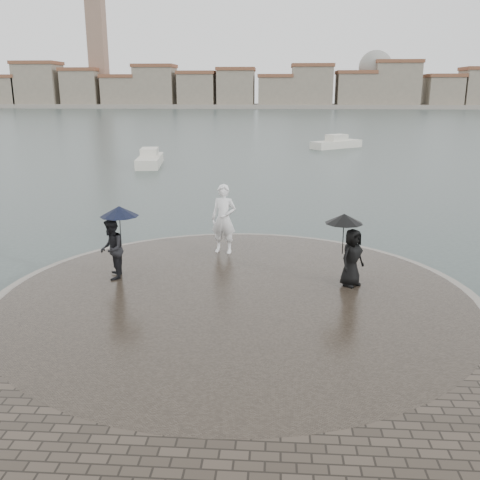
{
  "coord_description": "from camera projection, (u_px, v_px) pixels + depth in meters",
  "views": [
    {
      "loc": [
        0.98,
        -9.34,
        5.44
      ],
      "look_at": [
        0.0,
        4.8,
        1.45
      ],
      "focal_mm": 40.0,
      "sensor_mm": 36.0,
      "label": 1
    }
  ],
  "objects": [
    {
      "name": "far_skyline",
      "position": [
        255.0,
        89.0,
        163.73
      ],
      "size": [
        260.0,
        20.0,
        37.0
      ],
      "color": "gray",
      "rests_on": "ground"
    },
    {
      "name": "kerb_ring",
      "position": [
        237.0,
        301.0,
        13.82
      ],
      "size": [
        12.5,
        12.5,
        0.32
      ],
      "primitive_type": "cylinder",
      "color": "gray",
      "rests_on": "ground"
    },
    {
      "name": "visitor_left",
      "position": [
        114.0,
        239.0,
        14.67
      ],
      "size": [
        1.18,
        1.1,
        2.04
      ],
      "color": "black",
      "rests_on": "quay_tip"
    },
    {
      "name": "visitor_right",
      "position": [
        350.0,
        246.0,
        14.14
      ],
      "size": [
        1.2,
        1.05,
        1.95
      ],
      "color": "black",
      "rests_on": "quay_tip"
    },
    {
      "name": "quay_tip",
      "position": [
        237.0,
        301.0,
        13.81
      ],
      "size": [
        11.9,
        11.9,
        0.36
      ],
      "primitive_type": "cylinder",
      "color": "#2D261E",
      "rests_on": "ground"
    },
    {
      "name": "ground",
      "position": [
        223.0,
        377.0,
        10.5
      ],
      "size": [
        400.0,
        400.0,
        0.0
      ],
      "primitive_type": "plane",
      "color": "#2B3835",
      "rests_on": "ground"
    },
    {
      "name": "boats",
      "position": [
        347.0,
        149.0,
        47.13
      ],
      "size": [
        34.73,
        18.81,
        1.5
      ],
      "color": "silver",
      "rests_on": "ground"
    },
    {
      "name": "statue",
      "position": [
        224.0,
        219.0,
        17.04
      ],
      "size": [
        0.91,
        0.7,
        2.22
      ],
      "primitive_type": "imported",
      "rotation": [
        0.0,
        0.0,
        -0.23
      ],
      "color": "white",
      "rests_on": "quay_tip"
    }
  ]
}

